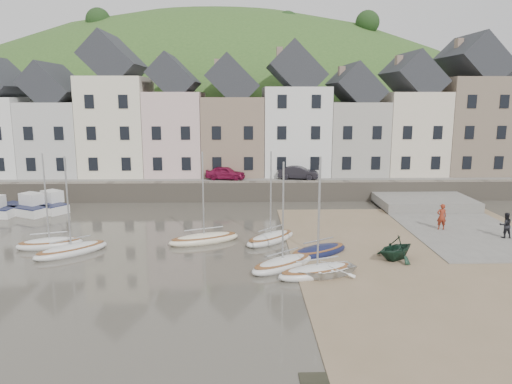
{
  "coord_description": "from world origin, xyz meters",
  "views": [
    {
      "loc": [
        -0.92,
        -27.61,
        9.63
      ],
      "look_at": [
        0.0,
        6.0,
        3.0
      ],
      "focal_mm": 34.27,
      "sensor_mm": 36.0,
      "label": 1
    }
  ],
  "objects_px": {
    "sailboat_0": "(50,243)",
    "rowboat_green": "(396,248)",
    "car_right": "(298,173)",
    "person_red": "(442,217)",
    "person_dark": "(506,225)",
    "car_left": "(226,173)",
    "rowboat_white": "(325,269)"
  },
  "relations": [
    {
      "from": "sailboat_0",
      "to": "rowboat_green",
      "type": "height_order",
      "value": "sailboat_0"
    },
    {
      "from": "sailboat_0",
      "to": "car_right",
      "type": "bearing_deg",
      "value": 42.42
    },
    {
      "from": "rowboat_green",
      "to": "car_right",
      "type": "relative_size",
      "value": 0.7
    },
    {
      "from": "sailboat_0",
      "to": "rowboat_green",
      "type": "bearing_deg",
      "value": -8.4
    },
    {
      "from": "sailboat_0",
      "to": "rowboat_green",
      "type": "relative_size",
      "value": 2.3
    },
    {
      "from": "person_red",
      "to": "person_dark",
      "type": "distance_m",
      "value": 4.15
    },
    {
      "from": "sailboat_0",
      "to": "car_left",
      "type": "xyz_separation_m",
      "value": [
        10.85,
        16.42,
        1.99
      ]
    },
    {
      "from": "rowboat_green",
      "to": "car_left",
      "type": "height_order",
      "value": "car_left"
    },
    {
      "from": "person_dark",
      "to": "car_left",
      "type": "relative_size",
      "value": 0.46
    },
    {
      "from": "sailboat_0",
      "to": "person_dark",
      "type": "height_order",
      "value": "sailboat_0"
    },
    {
      "from": "rowboat_green",
      "to": "person_red",
      "type": "height_order",
      "value": "person_red"
    },
    {
      "from": "person_red",
      "to": "person_dark",
      "type": "bearing_deg",
      "value": 151.2
    },
    {
      "from": "person_red",
      "to": "person_dark",
      "type": "xyz_separation_m",
      "value": [
        3.51,
        -2.2,
        -0.07
      ]
    },
    {
      "from": "rowboat_green",
      "to": "person_dark",
      "type": "height_order",
      "value": "person_dark"
    },
    {
      "from": "person_red",
      "to": "person_dark",
      "type": "relative_size",
      "value": 1.08
    },
    {
      "from": "rowboat_green",
      "to": "car_right",
      "type": "distance_m",
      "value": 19.99
    },
    {
      "from": "rowboat_white",
      "to": "sailboat_0",
      "type": "bearing_deg",
      "value": -130.76
    },
    {
      "from": "rowboat_green",
      "to": "person_dark",
      "type": "bearing_deg",
      "value": 81.35
    },
    {
      "from": "sailboat_0",
      "to": "car_right",
      "type": "relative_size",
      "value": 1.6
    },
    {
      "from": "sailboat_0",
      "to": "rowboat_white",
      "type": "bearing_deg",
      "value": -18.6
    },
    {
      "from": "sailboat_0",
      "to": "rowboat_white",
      "type": "xyz_separation_m",
      "value": [
        16.95,
        -5.7,
        0.15
      ]
    },
    {
      "from": "sailboat_0",
      "to": "person_red",
      "type": "height_order",
      "value": "sailboat_0"
    },
    {
      "from": "sailboat_0",
      "to": "person_red",
      "type": "bearing_deg",
      "value": 6.66
    },
    {
      "from": "sailboat_0",
      "to": "car_right",
      "type": "distance_m",
      "value": 24.42
    },
    {
      "from": "sailboat_0",
      "to": "car_right",
      "type": "xyz_separation_m",
      "value": [
        17.97,
        16.42,
        1.98
      ]
    },
    {
      "from": "sailboat_0",
      "to": "person_red",
      "type": "distance_m",
      "value": 27.07
    },
    {
      "from": "sailboat_0",
      "to": "car_left",
      "type": "height_order",
      "value": "sailboat_0"
    },
    {
      "from": "person_red",
      "to": "car_right",
      "type": "distance_m",
      "value": 16.03
    },
    {
      "from": "rowboat_green",
      "to": "person_red",
      "type": "distance_m",
      "value": 8.25
    },
    {
      "from": "person_red",
      "to": "car_left",
      "type": "relative_size",
      "value": 0.49
    },
    {
      "from": "car_left",
      "to": "car_right",
      "type": "height_order",
      "value": "car_left"
    },
    {
      "from": "rowboat_white",
      "to": "rowboat_green",
      "type": "bearing_deg",
      "value": 96.3
    }
  ]
}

